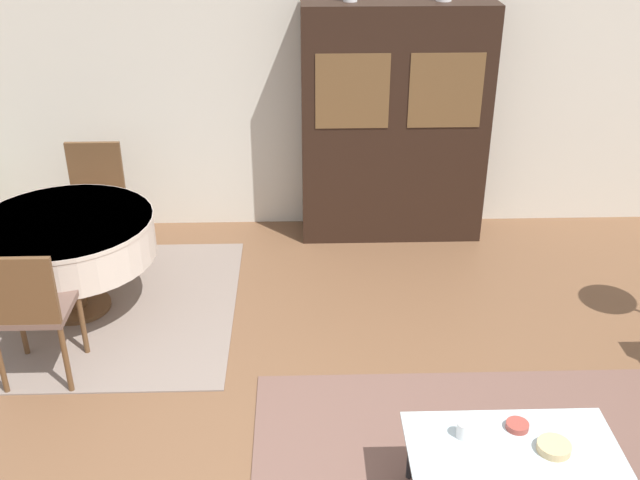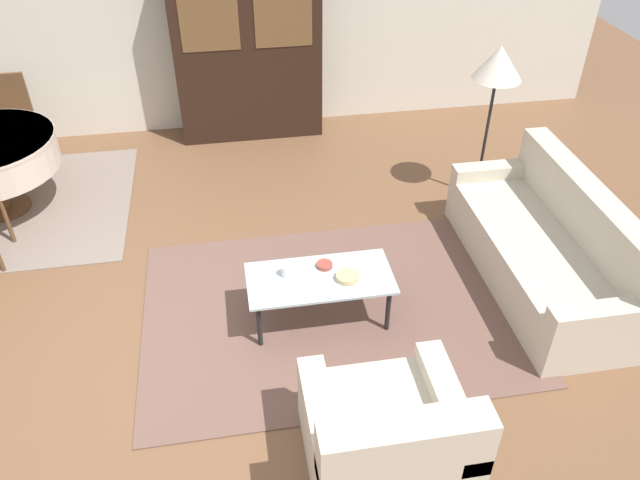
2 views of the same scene
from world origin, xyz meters
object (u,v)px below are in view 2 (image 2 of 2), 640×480
Objects in this scene: floor_lamp at (498,69)px; bowl_small at (325,265)px; dining_chair_far at (8,117)px; coffee_table at (320,282)px; display_cabinet at (247,46)px; couch at (547,249)px; cup at (287,271)px; bowl at (347,277)px; armchair at (387,440)px.

floor_lamp reaches higher than bowl_small.
floor_lamp is at bearing 37.69° from bowl_small.
bowl_small is at bearing 135.77° from dining_chair_far.
coffee_table is 0.53× the size of display_cabinet.
coffee_table is 0.14m from bowl_small.
couch is 3.72m from display_cabinet.
coffee_table is at bearing -85.55° from display_cabinet.
floor_lamp is (1.80, 1.46, 0.91)m from coffee_table.
coffee_table is at bearing -140.91° from floor_lamp.
cup is (-2.04, -1.40, -0.83)m from floor_lamp.
cup is at bearing 165.12° from bowl.
couch is 2.12× the size of dining_chair_far.
cup is at bearing -145.42° from floor_lamp.
dining_chair_far reaches higher than armchair.
armchair is 10.23× the size of cup.
armchair is at bearing -74.10° from cup.
floor_lamp is (4.51, -1.33, 0.72)m from dining_chair_far.
coffee_table is 6.32× the size of bowl.
floor_lamp is 16.96× the size of cup.
dining_chair_far reaches higher than coffee_table.
bowl_small is at bearing 10.15° from cup.
coffee_table is (-0.16, 1.33, 0.08)m from armchair.
floor_lamp is at bearing 34.58° from cup.
bowl is at bearing -15.03° from coffee_table.
dining_chair_far reaches higher than cup.
couch is at bearing 3.08° from cup.
armchair is (-1.70, -1.50, -0.00)m from couch.
coffee_table is at bearing 95.34° from couch.
armchair is 1.29m from bowl.
floor_lamp reaches higher than coffee_table.
coffee_table is at bearing 97.00° from armchair.
dining_chair_far reaches higher than bowl.
couch reaches higher than bowl.
bowl_small is (-0.14, 0.16, -0.00)m from bowl.
dining_chair_far is (-2.46, -0.37, -0.44)m from display_cabinet.
armchair is at bearing 124.80° from dining_chair_far.
bowl is (0.19, -0.05, 0.06)m from coffee_table.
armchair is 0.94× the size of dining_chair_far.
bowl is (2.89, -2.85, -0.13)m from dining_chair_far.
couch reaches higher than cup.
couch is 1.69m from bowl.
dining_chair_far reaches higher than bowl_small.
couch is at bearing 5.34° from coffee_table.
floor_lamp is at bearing 2.60° from couch.
couch is 17.27× the size of bowl_small.
cup is 0.44m from bowl.
cup is at bearing -89.76° from display_cabinet.
coffee_table is 3.23m from display_cabinet.
display_cabinet is at bearing 90.24° from cup.
bowl_small is at bearing 91.95° from couch.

